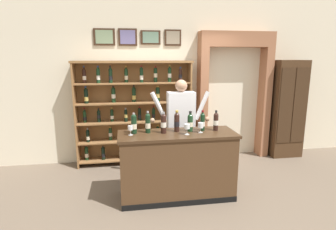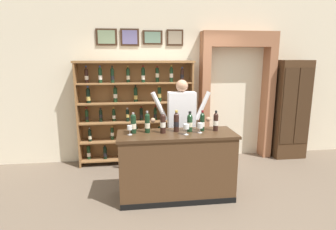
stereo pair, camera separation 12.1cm
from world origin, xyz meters
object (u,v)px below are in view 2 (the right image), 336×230
(shopkeeper, at_px, (181,118))
(tasting_bottle_riserva, at_px, (147,123))
(tasting_bottle_brunello, at_px, (190,122))
(side_cabinet, at_px, (290,109))
(wine_glass_right, at_px, (130,128))
(tasting_bottle_prosecco, at_px, (163,123))
(tasting_bottle_bianco, at_px, (133,123))
(tasting_bottle_super_tuscan, at_px, (176,122))
(tasting_counter, at_px, (177,165))
(tasting_bottle_vin_santo, at_px, (216,121))
(wine_shelf, at_px, (136,110))
(wine_glass_left, at_px, (200,126))
(wine_glass_center, at_px, (186,127))
(tasting_bottle_grappa, at_px, (202,122))

(shopkeeper, distance_m, tasting_bottle_riserva, 0.82)
(tasting_bottle_brunello, bearing_deg, side_cabinet, 29.88)
(tasting_bottle_brunello, bearing_deg, wine_glass_right, -175.64)
(tasting_bottle_riserva, relative_size, tasting_bottle_prosecco, 1.03)
(tasting_bottle_bianco, xyz_separation_m, tasting_bottle_super_tuscan, (0.62, 0.00, 0.00))
(tasting_counter, distance_m, tasting_bottle_prosecco, 0.67)
(shopkeeper, xyz_separation_m, tasting_bottle_vin_santo, (0.40, -0.58, 0.07))
(shopkeeper, xyz_separation_m, tasting_bottle_bianco, (-0.79, -0.56, 0.07))
(wine_shelf, distance_m, tasting_bottle_bianco, 1.39)
(tasting_bottle_prosecco, bearing_deg, wine_glass_left, -6.37)
(wine_glass_left, xyz_separation_m, wine_glass_right, (-1.00, 0.03, -0.01))
(tasting_bottle_riserva, height_order, wine_glass_right, tasting_bottle_riserva)
(side_cabinet, xyz_separation_m, wine_glass_center, (-2.46, -1.53, 0.09))
(wine_shelf, relative_size, tasting_bottle_riserva, 7.00)
(side_cabinet, height_order, wine_glass_center, side_cabinet)
(tasting_bottle_bianco, distance_m, wine_glass_right, 0.11)
(tasting_bottle_riserva, relative_size, tasting_bottle_vin_santo, 1.05)
(tasting_bottle_riserva, bearing_deg, tasting_bottle_super_tuscan, 0.34)
(tasting_counter, bearing_deg, tasting_bottle_bianco, 172.20)
(side_cabinet, bearing_deg, tasting_bottle_super_tuscan, -152.41)
(tasting_bottle_brunello, distance_m, tasting_bottle_vin_santo, 0.39)
(tasting_bottle_prosecco, xyz_separation_m, wine_glass_center, (0.31, -0.13, -0.04))
(tasting_bottle_brunello, distance_m, wine_glass_center, 0.18)
(tasting_counter, bearing_deg, tasting_bottle_vin_santo, 5.67)
(tasting_bottle_brunello, bearing_deg, tasting_counter, -161.95)
(tasting_bottle_riserva, xyz_separation_m, tasting_bottle_vin_santo, (1.00, -0.03, -0.00))
(wine_glass_right, bearing_deg, side_cabinet, 23.82)
(shopkeeper, bearing_deg, wine_glass_right, -142.84)
(tasting_bottle_vin_santo, relative_size, wine_glass_center, 1.99)
(shopkeeper, bearing_deg, tasting_bottle_riserva, -136.96)
(shopkeeper, bearing_deg, wine_shelf, 131.52)
(shopkeeper, bearing_deg, wine_glass_left, -77.46)
(wine_shelf, xyz_separation_m, shopkeeper, (0.74, -0.83, -0.00))
(wine_shelf, height_order, wine_glass_center, wine_shelf)
(shopkeeper, height_order, tasting_bottle_grappa, shopkeeper)
(shopkeeper, distance_m, tasting_bottle_bianco, 0.97)
(wine_glass_right, bearing_deg, tasting_bottle_riserva, 18.78)
(tasting_counter, xyz_separation_m, tasting_bottle_grappa, (0.39, 0.08, 0.63))
(tasting_bottle_vin_santo, bearing_deg, tasting_bottle_prosecco, -178.10)
(tasting_bottle_vin_santo, bearing_deg, wine_glass_center, -161.76)
(tasting_bottle_super_tuscan, bearing_deg, tasting_bottle_grappa, -0.56)
(tasting_bottle_brunello, bearing_deg, tasting_bottle_vin_santo, -1.03)
(tasting_bottle_super_tuscan, bearing_deg, tasting_bottle_brunello, -6.50)
(tasting_bottle_vin_santo, bearing_deg, tasting_bottle_bianco, 178.78)
(tasting_bottle_vin_santo, bearing_deg, wine_glass_right, -177.30)
(wine_glass_center, bearing_deg, tasting_bottle_prosecco, 157.59)
(wine_glass_left, bearing_deg, wine_glass_center, -161.96)
(shopkeeper, bearing_deg, tasting_bottle_grappa, -69.61)
(tasting_bottle_super_tuscan, distance_m, wine_glass_center, 0.22)
(wine_shelf, height_order, tasting_bottle_super_tuscan, wine_shelf)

